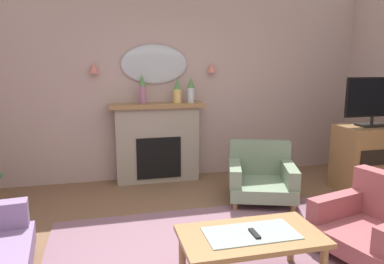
% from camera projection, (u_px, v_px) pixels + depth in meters
% --- Properties ---
extents(wall_back, '(7.02, 0.10, 2.87)m').
position_uv_depth(wall_back, '(172.00, 83.00, 5.43)').
color(wall_back, '#B29993').
rests_on(wall_back, ground).
extents(patterned_rug, '(3.20, 2.40, 0.01)m').
position_uv_depth(patterned_rug, '(228.00, 262.00, 3.20)').
color(patterned_rug, '#7F5B6B').
rests_on(patterned_rug, ground).
extents(fireplace, '(1.36, 0.36, 1.16)m').
position_uv_depth(fireplace, '(157.00, 143.00, 5.32)').
color(fireplace, gray).
rests_on(fireplace, ground).
extents(mantel_vase_right, '(0.10, 0.10, 0.41)m').
position_uv_depth(mantel_vase_right, '(142.00, 89.00, 5.09)').
color(mantel_vase_right, '#9E6084').
rests_on(mantel_vase_right, fireplace).
extents(mantel_vase_centre, '(0.12, 0.12, 0.36)m').
position_uv_depth(mantel_vase_centre, '(177.00, 92.00, 5.22)').
color(mantel_vase_centre, tan).
rests_on(mantel_vase_centre, fireplace).
extents(mantel_vase_left, '(0.10, 0.10, 0.37)m').
position_uv_depth(mantel_vase_left, '(191.00, 90.00, 5.26)').
color(mantel_vase_left, silver).
rests_on(mantel_vase_left, fireplace).
extents(wall_mirror, '(0.96, 0.06, 0.56)m').
position_uv_depth(wall_mirror, '(154.00, 64.00, 5.24)').
color(wall_mirror, '#B2BCC6').
extents(wall_sconce_left, '(0.14, 0.14, 0.14)m').
position_uv_depth(wall_sconce_left, '(94.00, 68.00, 5.00)').
color(wall_sconce_left, '#D17066').
extents(wall_sconce_right, '(0.14, 0.14, 0.14)m').
position_uv_depth(wall_sconce_right, '(212.00, 68.00, 5.40)').
color(wall_sconce_right, '#D17066').
extents(coffee_table, '(1.10, 0.60, 0.45)m').
position_uv_depth(coffee_table, '(251.00, 240.00, 2.80)').
color(coffee_table, olive).
rests_on(coffee_table, ground).
extents(tv_remote, '(0.04, 0.16, 0.02)m').
position_uv_depth(tv_remote, '(255.00, 234.00, 2.76)').
color(tv_remote, black).
rests_on(tv_remote, coffee_table).
extents(armchair_near_fireplace, '(1.02, 1.03, 0.71)m').
position_uv_depth(armchair_near_fireplace, '(261.00, 175.00, 4.67)').
color(armchair_near_fireplace, gray).
rests_on(armchair_near_fireplace, ground).
extents(armchair_beside_couch, '(0.99, 0.98, 0.71)m').
position_uv_depth(armchair_beside_couch, '(376.00, 223.00, 3.29)').
color(armchair_beside_couch, '#934C51').
rests_on(armchair_beside_couch, ground).
extents(tv_cabinet, '(0.80, 0.57, 0.90)m').
position_uv_depth(tv_cabinet, '(367.00, 158.00, 4.94)').
color(tv_cabinet, olive).
rests_on(tv_cabinet, ground).
extents(tv_flatscreen, '(0.84, 0.24, 0.65)m').
position_uv_depth(tv_flatscreen, '(374.00, 100.00, 4.77)').
color(tv_flatscreen, black).
rests_on(tv_flatscreen, tv_cabinet).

